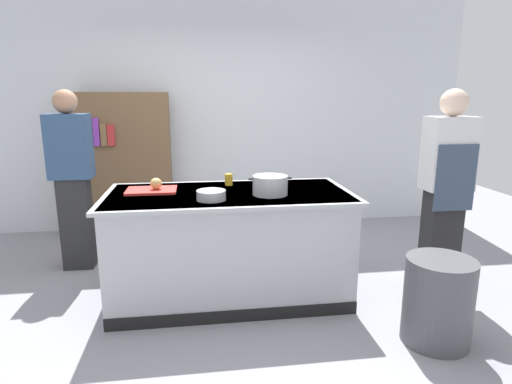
{
  "coord_description": "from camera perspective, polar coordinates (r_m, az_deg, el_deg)",
  "views": [
    {
      "loc": [
        -0.25,
        -3.32,
        1.67
      ],
      "look_at": [
        0.25,
        0.2,
        0.85
      ],
      "focal_mm": 29.67,
      "sensor_mm": 36.0,
      "label": 1
    }
  ],
  "objects": [
    {
      "name": "trash_bin",
      "position": [
        3.22,
        23.32,
        -13.32
      ],
      "size": [
        0.46,
        0.46,
        0.6
      ],
      "primitive_type": "cylinder",
      "color": "#4C4C51",
      "rests_on": "ground_plane"
    },
    {
      "name": "cutting_board",
      "position": [
        3.55,
        -13.91,
        0.21
      ],
      "size": [
        0.4,
        0.28,
        0.02
      ],
      "primitive_type": "cube",
      "color": "red",
      "rests_on": "counter_island"
    },
    {
      "name": "onion",
      "position": [
        3.53,
        -13.33,
        1.12
      ],
      "size": [
        0.09,
        0.09,
        0.09
      ],
      "primitive_type": "sphere",
      "color": "tan",
      "rests_on": "cutting_board"
    },
    {
      "name": "person_guest",
      "position": [
        4.38,
        -23.52,
        1.91
      ],
      "size": [
        0.38,
        0.24,
        1.72
      ],
      "rotation": [
        0.0,
        0.0,
        -1.87
      ],
      "color": "#292929",
      "rests_on": "ground_plane"
    },
    {
      "name": "juice_cup",
      "position": [
        3.69,
        -3.7,
        1.69
      ],
      "size": [
        0.07,
        0.07,
        0.1
      ],
      "primitive_type": "cylinder",
      "color": "yellow",
      "rests_on": "counter_island"
    },
    {
      "name": "mixing_bowl",
      "position": [
        3.18,
        -6.06,
        -0.42
      ],
      "size": [
        0.22,
        0.22,
        0.07
      ],
      "primitive_type": "cylinder",
      "color": "#B7BABF",
      "rests_on": "counter_island"
    },
    {
      "name": "bookshelf",
      "position": [
        5.26,
        -17.4,
        3.44
      ],
      "size": [
        1.1,
        0.31,
        1.7
      ],
      "color": "brown",
      "rests_on": "ground_plane"
    },
    {
      "name": "counter_island",
      "position": [
        3.54,
        -3.58,
        -6.92
      ],
      "size": [
        1.98,
        0.98,
        0.9
      ],
      "color": "#B7BABF",
      "rests_on": "ground_plane"
    },
    {
      "name": "stock_pot",
      "position": [
        3.33,
        1.91,
        0.92
      ],
      "size": [
        0.34,
        0.28,
        0.15
      ],
      "color": "#B7BABF",
      "rests_on": "counter_island"
    },
    {
      "name": "back_wall",
      "position": [
        5.43,
        -5.52,
        11.13
      ],
      "size": [
        6.4,
        0.12,
        3.0
      ],
      "primitive_type": "cube",
      "color": "silver",
      "rests_on": "ground_plane"
    },
    {
      "name": "ground_plane",
      "position": [
        3.73,
        -3.48,
        -13.66
      ],
      "size": [
        10.0,
        10.0,
        0.0
      ],
      "primitive_type": "plane",
      "color": "gray"
    },
    {
      "name": "person_chef",
      "position": [
        3.86,
        24.2,
        0.52
      ],
      "size": [
        0.38,
        0.25,
        1.72
      ],
      "rotation": [
        0.0,
        0.0,
        1.69
      ],
      "color": "black",
      "rests_on": "ground_plane"
    }
  ]
}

